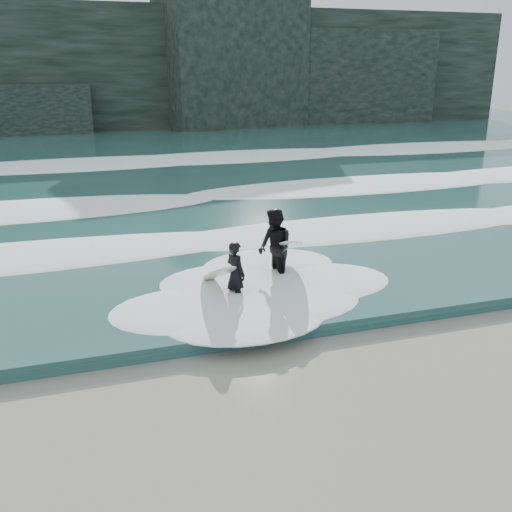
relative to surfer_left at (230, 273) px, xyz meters
The scene contains 8 objects.
ground 5.48m from the surfer_left, 74.67° to the right, with size 120.00×120.00×0.00m, color #797652.
sea 23.82m from the surfer_left, 86.55° to the left, with size 90.00×52.00×0.30m, color #214C4B.
headland 41.02m from the surfer_left, 87.99° to the left, with size 70.00×9.00×10.00m, color black.
foam_near 4.05m from the surfer_left, 69.21° to the left, with size 60.00×3.20×0.20m, color white.
foam_mid 10.87m from the surfer_left, 82.43° to the left, with size 60.00×4.00×0.24m, color white.
foam_far 19.83m from the surfer_left, 85.86° to the left, with size 60.00×4.80×0.30m, color white.
surfer_left is the anchor object (origin of this frame).
surfer_right 1.70m from the surfer_left, 30.74° to the left, with size 1.49×2.34×2.00m.
Camera 1 is at (-4.60, -6.76, 5.36)m, focal length 40.00 mm.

